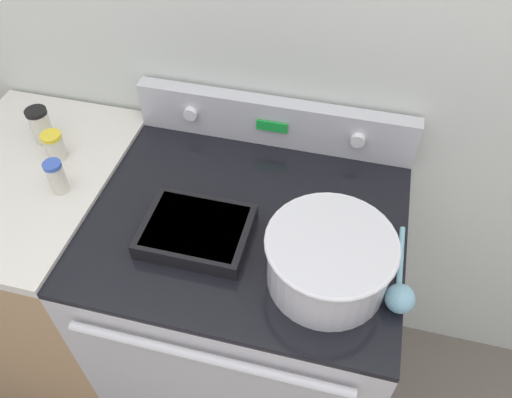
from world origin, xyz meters
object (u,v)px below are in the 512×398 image
Objects in this scene: mixing_bowl at (329,258)px; spice_jar_blue_cap at (57,177)px; casserole_dish at (196,230)px; ladle at (400,294)px; spice_jar_yellow_cap at (54,146)px; spice_jar_black_cap at (41,125)px.

spice_jar_blue_cap is (-0.74, 0.10, -0.02)m from mixing_bowl.
ladle is at bearing -7.43° from casserole_dish.
casserole_dish is 1.02× the size of ladle.
spice_jar_yellow_cap is (-0.07, 0.12, -0.01)m from spice_jar_blue_cap.
spice_jar_blue_cap is (-0.40, 0.06, 0.04)m from casserole_dish.
spice_jar_yellow_cap is at bearing 122.50° from spice_jar_blue_cap.
spice_jar_black_cap is at bearing 140.86° from spice_jar_yellow_cap.
spice_jar_blue_cap reaches higher than ladle.
ladle is 0.91m from spice_jar_blue_cap.
mixing_bowl reaches higher than casserole_dish.
spice_jar_yellow_cap reaches higher than casserole_dish.
casserole_dish is at bearing -22.89° from spice_jar_black_cap.
spice_jar_black_cap is (-0.55, 0.23, 0.04)m from casserole_dish.
ladle is 1.09m from spice_jar_black_cap.
mixing_bowl is 1.13× the size of ladle.
mixing_bowl is 0.84m from spice_jar_yellow_cap.
spice_jar_black_cap is (-0.88, 0.28, -0.01)m from mixing_bowl.
casserole_dish is 2.41× the size of spice_jar_black_cap.
spice_jar_black_cap is at bearing 129.90° from spice_jar_blue_cap.
spice_jar_blue_cap is 0.14m from spice_jar_yellow_cap.
spice_jar_yellow_cap is (-0.98, 0.24, 0.02)m from ladle.
mixing_bowl reaches higher than ladle.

